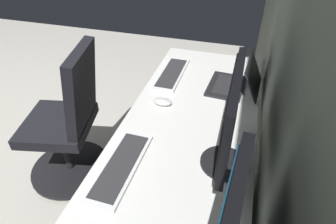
% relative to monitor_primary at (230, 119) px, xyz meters
% --- Properties ---
extents(wall_back, '(5.05, 0.10, 2.60)m').
position_rel_monitor_primary_xyz_m(wall_back, '(-0.15, 0.21, 0.32)').
color(wall_back, slate).
rests_on(wall_back, ground).
extents(desk, '(2.13, 0.67, 0.73)m').
position_rel_monitor_primary_xyz_m(desk, '(-0.01, -0.20, -0.32)').
color(desk, white).
rests_on(desk, ground).
extents(monitor_primary, '(0.48, 0.20, 0.44)m').
position_rel_monitor_primary_xyz_m(monitor_primary, '(0.00, 0.00, 0.00)').
color(monitor_primary, black).
rests_on(monitor_primary, desk).
extents(laptop_leftmost, '(0.31, 0.32, 0.19)m').
position_rel_monitor_primary_xyz_m(laptop_leftmost, '(-0.63, -0.00, -0.20)').
color(laptop_leftmost, black).
rests_on(laptop_leftmost, desk).
extents(keyboard_main, '(0.42, 0.15, 0.02)m').
position_rel_monitor_primary_xyz_m(keyboard_main, '(0.14, -0.41, -0.24)').
color(keyboard_main, silver).
rests_on(keyboard_main, desk).
extents(keyboard_spare, '(0.42, 0.14, 0.02)m').
position_rel_monitor_primary_xyz_m(keyboard_spare, '(-0.68, -0.42, -0.24)').
color(keyboard_spare, silver).
rests_on(keyboard_spare, desk).
extents(mouse_main, '(0.06, 0.10, 0.03)m').
position_rel_monitor_primary_xyz_m(mouse_main, '(-0.35, -0.38, -0.23)').
color(mouse_main, silver).
rests_on(mouse_main, desk).
extents(office_chair, '(0.56, 0.59, 0.97)m').
position_rel_monitor_primary_xyz_m(office_chair, '(-0.32, -1.01, -0.52)').
color(office_chair, black).
rests_on(office_chair, ground).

